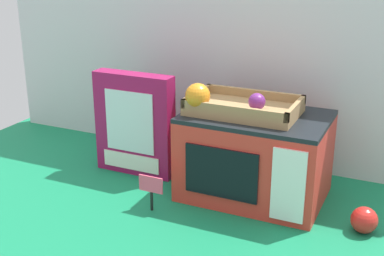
# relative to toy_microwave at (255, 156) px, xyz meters

# --- Properties ---
(ground_plane) EXTENTS (1.70, 1.70, 0.00)m
(ground_plane) POSITION_rel_toy_microwave_xyz_m (-0.21, -0.02, -0.12)
(ground_plane) COLOR #147A4C
(ground_plane) RESTS_ON ground
(display_back_panel) EXTENTS (1.61, 0.03, 0.74)m
(display_back_panel) POSITION_rel_toy_microwave_xyz_m (-0.21, 0.25, 0.25)
(display_back_panel) COLOR silver
(display_back_panel) RESTS_ON ground
(toy_microwave) EXTENTS (0.39, 0.27, 0.24)m
(toy_microwave) POSITION_rel_toy_microwave_xyz_m (0.00, 0.00, 0.00)
(toy_microwave) COLOR red
(toy_microwave) RESTS_ON ground
(food_groups_crate) EXTENTS (0.29, 0.20, 0.09)m
(food_groups_crate) POSITION_rel_toy_microwave_xyz_m (-0.05, -0.01, 0.14)
(food_groups_crate) COLOR #A37F51
(food_groups_crate) RESTS_ON toy_microwave
(cookie_set_box) EXTENTS (0.25, 0.06, 0.32)m
(cookie_set_box) POSITION_rel_toy_microwave_xyz_m (-0.39, -0.00, 0.04)
(cookie_set_box) COLOR #99144C
(cookie_set_box) RESTS_ON ground
(price_sign) EXTENTS (0.07, 0.01, 0.10)m
(price_sign) POSITION_rel_toy_microwave_xyz_m (-0.22, -0.20, -0.05)
(price_sign) COLOR black
(price_sign) RESTS_ON ground
(loose_toy_apple) EXTENTS (0.07, 0.07, 0.07)m
(loose_toy_apple) POSITION_rel_toy_microwave_xyz_m (0.31, -0.08, -0.09)
(loose_toy_apple) COLOR red
(loose_toy_apple) RESTS_ON ground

